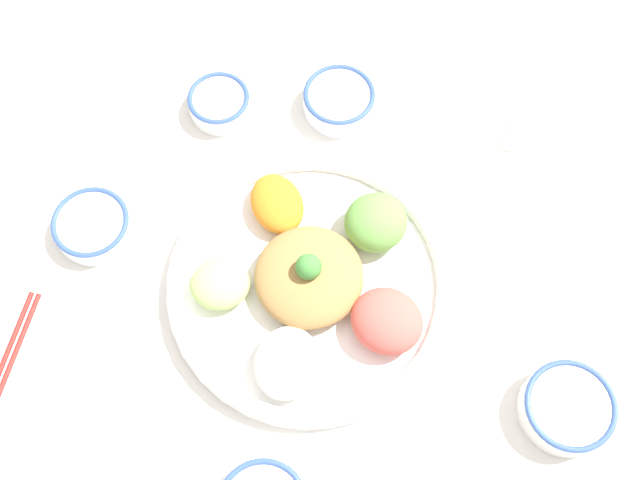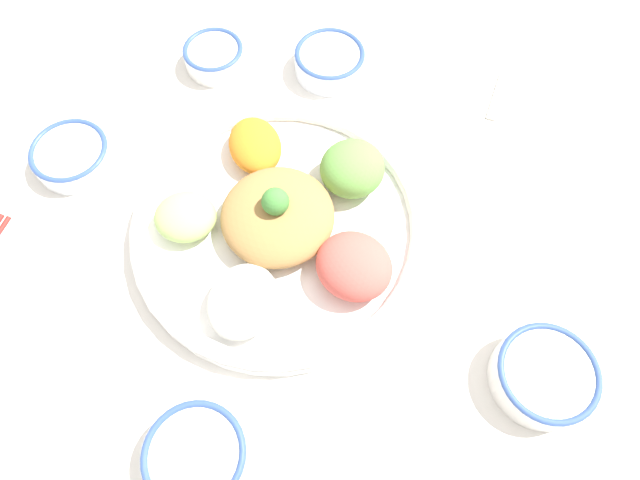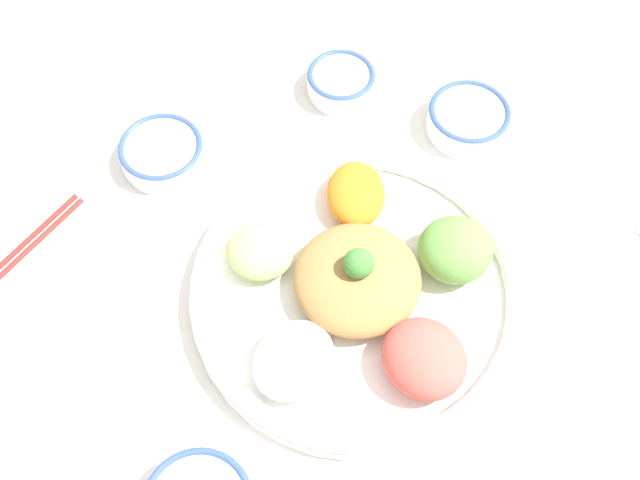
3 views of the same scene
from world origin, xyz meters
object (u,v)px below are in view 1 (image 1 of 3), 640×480
at_px(sauce_bowl_red, 567,408).
at_px(rice_bowl_plain, 92,225).
at_px(sauce_bowl_far, 339,100).
at_px(rice_bowl_blue, 219,103).
at_px(serving_spoon_main, 516,102).
at_px(salad_platter, 312,282).

height_order(sauce_bowl_red, rice_bowl_plain, sauce_bowl_red).
relative_size(rice_bowl_plain, sauce_bowl_far, 1.01).
xyz_separation_m(rice_bowl_blue, sauce_bowl_far, (0.17, -0.02, 0.00)).
bearing_deg(sauce_bowl_red, rice_bowl_plain, 148.86).
bearing_deg(serving_spoon_main, rice_bowl_plain, -54.77).
height_order(sauce_bowl_far, serving_spoon_main, sauce_bowl_far).
relative_size(salad_platter, sauce_bowl_red, 3.30).
distance_m(salad_platter, sauce_bowl_far, 0.28).
relative_size(sauce_bowl_red, serving_spoon_main, 0.85).
xyz_separation_m(salad_platter, rice_bowl_blue, (-0.09, 0.29, -0.01)).
xyz_separation_m(rice_bowl_blue, rice_bowl_plain, (-0.19, -0.16, -0.00)).
bearing_deg(serving_spoon_main, rice_bowl_blue, -72.32).
height_order(rice_bowl_blue, serving_spoon_main, rice_bowl_blue).
bearing_deg(rice_bowl_blue, rice_bowl_plain, -138.61).
bearing_deg(sauce_bowl_red, rice_bowl_blue, 126.19).
bearing_deg(sauce_bowl_far, rice_bowl_plain, -158.35).
xyz_separation_m(sauce_bowl_red, serving_spoon_main, (0.06, 0.44, -0.02)).
height_order(rice_bowl_blue, sauce_bowl_far, sauce_bowl_far).
relative_size(sauce_bowl_red, rice_bowl_blue, 1.24).
height_order(salad_platter, sauce_bowl_far, salad_platter).
xyz_separation_m(sauce_bowl_far, serving_spoon_main, (0.26, -0.03, -0.02)).
bearing_deg(serving_spoon_main, salad_platter, -29.78).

